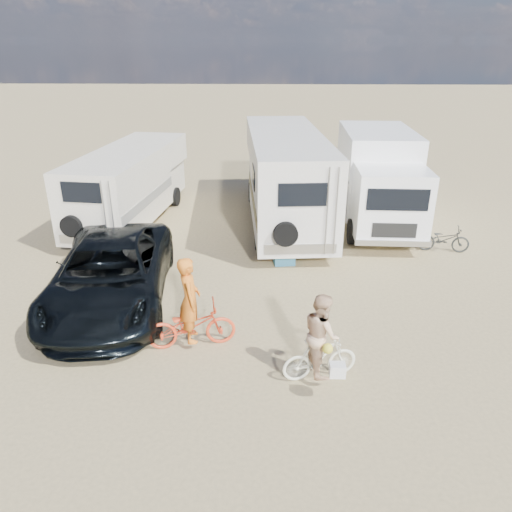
{
  "coord_description": "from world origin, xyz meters",
  "views": [
    {
      "loc": [
        -0.08,
        -9.72,
        6.16
      ],
      "look_at": [
        -0.41,
        1.25,
        1.3
      ],
      "focal_mm": 34.18,
      "sensor_mm": 36.0,
      "label": 1
    }
  ],
  "objects_px": {
    "rider_man": "(190,307)",
    "bike_man": "(191,326)",
    "bike_parked": "(444,239)",
    "rider_woman": "(321,342)",
    "rv_left": "(130,187)",
    "cooler": "(284,256)",
    "crate": "(266,251)",
    "bike_woman": "(320,358)",
    "rv_main": "(285,180)",
    "dark_suv": "(111,273)",
    "box_truck": "(379,181)"
  },
  "relations": [
    {
      "from": "bike_man",
      "to": "crate",
      "type": "relative_size",
      "value": 3.8
    },
    {
      "from": "rv_main",
      "to": "dark_suv",
      "type": "bearing_deg",
      "value": -130.72
    },
    {
      "from": "bike_woman",
      "to": "rider_woman",
      "type": "distance_m",
      "value": 0.39
    },
    {
      "from": "bike_man",
      "to": "box_truck",
      "type": "bearing_deg",
      "value": -47.29
    },
    {
      "from": "bike_parked",
      "to": "crate",
      "type": "bearing_deg",
      "value": 104.51
    },
    {
      "from": "box_truck",
      "to": "cooler",
      "type": "height_order",
      "value": "box_truck"
    },
    {
      "from": "rider_man",
      "to": "bike_man",
      "type": "bearing_deg",
      "value": -0.0
    },
    {
      "from": "rv_left",
      "to": "bike_man",
      "type": "xyz_separation_m",
      "value": [
        3.38,
        -7.94,
        -0.82
      ]
    },
    {
      "from": "dark_suv",
      "to": "bike_woman",
      "type": "xyz_separation_m",
      "value": [
        4.99,
        -2.9,
        -0.37
      ]
    },
    {
      "from": "rv_left",
      "to": "rider_man",
      "type": "height_order",
      "value": "rv_left"
    },
    {
      "from": "box_truck",
      "to": "crate",
      "type": "height_order",
      "value": "box_truck"
    },
    {
      "from": "rv_left",
      "to": "bike_parked",
      "type": "relative_size",
      "value": 4.44
    },
    {
      "from": "bike_woman",
      "to": "rider_man",
      "type": "height_order",
      "value": "rider_man"
    },
    {
      "from": "box_truck",
      "to": "cooler",
      "type": "relative_size",
      "value": 10.02
    },
    {
      "from": "box_truck",
      "to": "dark_suv",
      "type": "xyz_separation_m",
      "value": [
        -7.8,
        -5.99,
        -0.81
      ]
    },
    {
      "from": "rider_woman",
      "to": "bike_parked",
      "type": "relative_size",
      "value": 1.07
    },
    {
      "from": "bike_man",
      "to": "bike_parked",
      "type": "height_order",
      "value": "bike_man"
    },
    {
      "from": "bike_woman",
      "to": "rv_left",
      "type": "bearing_deg",
      "value": 19.04
    },
    {
      "from": "rv_left",
      "to": "rider_man",
      "type": "bearing_deg",
      "value": -60.3
    },
    {
      "from": "bike_man",
      "to": "bike_parked",
      "type": "bearing_deg",
      "value": -64.97
    },
    {
      "from": "rider_woman",
      "to": "crate",
      "type": "bearing_deg",
      "value": -4.33
    },
    {
      "from": "crate",
      "to": "rv_left",
      "type": "bearing_deg",
      "value": 147.92
    },
    {
      "from": "bike_woman",
      "to": "rv_main",
      "type": "bearing_deg",
      "value": -12.04
    },
    {
      "from": "bike_man",
      "to": "cooler",
      "type": "relative_size",
      "value": 3.15
    },
    {
      "from": "bike_man",
      "to": "cooler",
      "type": "height_order",
      "value": "bike_man"
    },
    {
      "from": "rider_woman",
      "to": "cooler",
      "type": "height_order",
      "value": "rider_woman"
    },
    {
      "from": "rv_left",
      "to": "bike_parked",
      "type": "height_order",
      "value": "rv_left"
    },
    {
      "from": "cooler",
      "to": "crate",
      "type": "xyz_separation_m",
      "value": [
        -0.54,
        0.44,
        -0.04
      ]
    },
    {
      "from": "rv_left",
      "to": "rider_man",
      "type": "distance_m",
      "value": 8.64
    },
    {
      "from": "bike_woman",
      "to": "cooler",
      "type": "bearing_deg",
      "value": -9.0
    },
    {
      "from": "box_truck",
      "to": "rv_left",
      "type": "bearing_deg",
      "value": -178.88
    },
    {
      "from": "bike_man",
      "to": "rider_woman",
      "type": "bearing_deg",
      "value": -123.31
    },
    {
      "from": "rv_main",
      "to": "bike_man",
      "type": "relative_size",
      "value": 4.37
    },
    {
      "from": "rv_left",
      "to": "dark_suv",
      "type": "relative_size",
      "value": 1.18
    },
    {
      "from": "dark_suv",
      "to": "rider_woman",
      "type": "distance_m",
      "value": 5.77
    },
    {
      "from": "bike_man",
      "to": "bike_woman",
      "type": "xyz_separation_m",
      "value": [
        2.69,
        -1.04,
        -0.05
      ]
    },
    {
      "from": "rider_man",
      "to": "bike_parked",
      "type": "height_order",
      "value": "rider_man"
    },
    {
      "from": "rider_woman",
      "to": "crate",
      "type": "relative_size",
      "value": 3.33
    },
    {
      "from": "bike_man",
      "to": "rider_woman",
      "type": "xyz_separation_m",
      "value": [
        2.69,
        -1.04,
        0.34
      ]
    },
    {
      "from": "rider_man",
      "to": "cooler",
      "type": "xyz_separation_m",
      "value": [
        2.12,
        4.39,
        -0.72
      ]
    },
    {
      "from": "cooler",
      "to": "rv_left",
      "type": "bearing_deg",
      "value": 138.89
    },
    {
      "from": "rv_left",
      "to": "rv_main",
      "type": "bearing_deg",
      "value": 8.02
    },
    {
      "from": "rv_left",
      "to": "cooler",
      "type": "height_order",
      "value": "rv_left"
    },
    {
      "from": "bike_parked",
      "to": "cooler",
      "type": "relative_size",
      "value": 2.59
    },
    {
      "from": "dark_suv",
      "to": "crate",
      "type": "bearing_deg",
      "value": 30.51
    },
    {
      "from": "bike_man",
      "to": "rider_woman",
      "type": "relative_size",
      "value": 1.14
    },
    {
      "from": "crate",
      "to": "rider_woman",
      "type": "bearing_deg",
      "value": -79.3
    },
    {
      "from": "bike_woman",
      "to": "bike_parked",
      "type": "relative_size",
      "value": 0.96
    },
    {
      "from": "bike_man",
      "to": "rider_man",
      "type": "distance_m",
      "value": 0.46
    },
    {
      "from": "bike_woman",
      "to": "bike_parked",
      "type": "bearing_deg",
      "value": -49.63
    }
  ]
}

